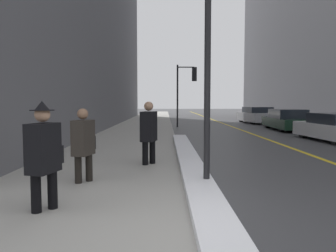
% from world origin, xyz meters
% --- Properties ---
extents(ground_plane, '(160.00, 160.00, 0.00)m').
position_xyz_m(ground_plane, '(0.00, 0.00, 0.00)').
color(ground_plane, '#38383A').
extents(sidewalk_slab, '(4.00, 80.00, 0.01)m').
position_xyz_m(sidewalk_slab, '(-2.00, 15.00, 0.01)').
color(sidewalk_slab, '#9E9B93').
rests_on(sidewalk_slab, ground).
extents(road_centre_stripe, '(0.16, 80.00, 0.00)m').
position_xyz_m(road_centre_stripe, '(4.00, 15.00, 0.00)').
color(road_centre_stripe, gold).
rests_on(road_centre_stripe, ground).
extents(snow_bank_curb, '(0.57, 11.80, 0.15)m').
position_xyz_m(snow_bank_curb, '(0.17, 5.13, 0.08)').
color(snow_bank_curb, white).
rests_on(snow_bank_curb, ground).
extents(lamp_post, '(0.28, 0.28, 5.62)m').
position_xyz_m(lamp_post, '(0.33, 2.42, 3.31)').
color(lamp_post, black).
rests_on(lamp_post, ground).
extents(traffic_light_near, '(1.31, 0.32, 4.06)m').
position_xyz_m(traffic_light_near, '(0.99, 17.76, 2.94)').
color(traffic_light_near, black).
rests_on(traffic_light_near, ground).
extents(pedestrian_with_shoulder_bag, '(0.41, 0.74, 1.63)m').
position_xyz_m(pedestrian_with_shoulder_bag, '(-2.25, 1.01, 0.89)').
color(pedestrian_with_shoulder_bag, black).
rests_on(pedestrian_with_shoulder_bag, ground).
extents(pedestrian_in_glasses, '(0.40, 0.72, 1.49)m').
position_xyz_m(pedestrian_in_glasses, '(-2.10, 2.75, 0.82)').
color(pedestrian_in_glasses, black).
rests_on(pedestrian_in_glasses, ground).
extents(pedestrian_nearside, '(0.43, 0.59, 1.63)m').
position_xyz_m(pedestrian_nearside, '(-0.89, 4.64, 0.91)').
color(pedestrian_nearside, black).
rests_on(pedestrian_nearside, ground).
extents(parked_car_dark_green, '(1.91, 4.78, 1.22)m').
position_xyz_m(parked_car_dark_green, '(6.70, 15.42, 0.58)').
color(parked_car_dark_green, black).
rests_on(parked_car_dark_green, ground).
extents(parked_car_silver, '(2.24, 4.46, 1.27)m').
position_xyz_m(parked_car_silver, '(6.69, 21.73, 0.61)').
color(parked_car_silver, '#B2B2B7').
rests_on(parked_car_silver, ground).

